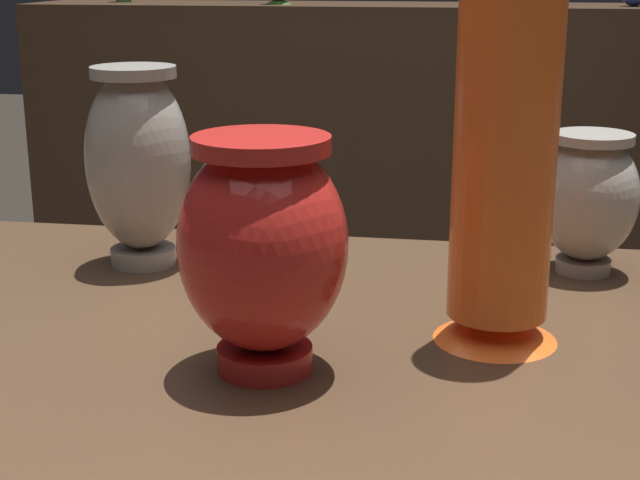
{
  "coord_description": "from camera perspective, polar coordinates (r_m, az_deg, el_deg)",
  "views": [
    {
      "loc": [
        0.08,
        -0.76,
        1.12
      ],
      "look_at": [
        -0.04,
        -0.03,
        0.9
      ],
      "focal_mm": 53.37,
      "sensor_mm": 36.0,
      "label": 1
    }
  ],
  "objects": [
    {
      "name": "vase_left_accent",
      "position": [
        1.02,
        -10.86,
        4.73
      ],
      "size": [
        0.11,
        0.11,
        0.21
      ],
      "color": "gray",
      "rests_on": "display_plinth"
    },
    {
      "name": "vase_centerpiece",
      "position": [
        0.74,
        -3.45,
        -0.3
      ],
      "size": [
        0.13,
        0.13,
        0.19
      ],
      "color": "red",
      "rests_on": "display_plinth"
    },
    {
      "name": "vase_right_accent",
      "position": [
        0.8,
        10.98,
        4.36
      ],
      "size": [
        0.11,
        0.11,
        0.32
      ],
      "color": "#E55B1E",
      "rests_on": "display_plinth"
    },
    {
      "name": "vase_tall_behind",
      "position": [
        1.02,
        15.8,
        2.5
      ],
      "size": [
        0.1,
        0.1,
        0.15
      ],
      "color": "gray",
      "rests_on": "display_plinth"
    },
    {
      "name": "back_display_shelf",
      "position": [
        3.02,
        7.55,
        4.41
      ],
      "size": [
        2.6,
        0.4,
        0.99
      ],
      "color": "#422D1E",
      "rests_on": "ground_plane"
    }
  ]
}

